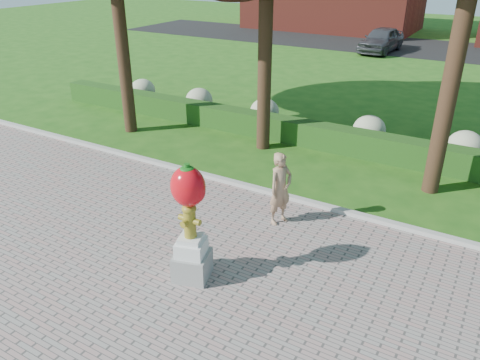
{
  "coord_description": "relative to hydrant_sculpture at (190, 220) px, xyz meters",
  "views": [
    {
      "loc": [
        4.8,
        -7.13,
        5.92
      ],
      "look_at": [
        0.03,
        1.0,
        1.35
      ],
      "focal_mm": 35.0,
      "sensor_mm": 36.0,
      "label": 1
    }
  ],
  "objects": [
    {
      "name": "hydrangea_row",
      "position": [
        0.47,
        9.0,
        -0.81
      ],
      "size": [
        20.1,
        1.1,
        0.99
      ],
      "color": "#9BA47D",
      "rests_on": "ground"
    },
    {
      "name": "ground",
      "position": [
        -0.1,
        1.0,
        -1.36
      ],
      "size": [
        100.0,
        100.0,
        0.0
      ],
      "primitive_type": "plane",
      "color": "#205314",
      "rests_on": "ground"
    },
    {
      "name": "curb",
      "position": [
        -0.1,
        4.0,
        -1.28
      ],
      "size": [
        40.0,
        0.18,
        0.15
      ],
      "primitive_type": "cube",
      "color": "#ADADA5",
      "rests_on": "ground"
    },
    {
      "name": "lawn_hedge",
      "position": [
        -0.1,
        8.0,
        -0.96
      ],
      "size": [
        24.0,
        0.7,
        0.8
      ],
      "primitive_type": "cube",
      "color": "#1E4212",
      "rests_on": "ground"
    },
    {
      "name": "woman",
      "position": [
        0.56,
        2.82,
        -0.42
      ],
      "size": [
        0.63,
        0.76,
        1.79
      ],
      "primitive_type": "imported",
      "rotation": [
        0.0,
        0.0,
        1.21
      ],
      "color": "#A47D5D",
      "rests_on": "walkway"
    },
    {
      "name": "parked_car",
      "position": [
        -3.33,
        26.01,
        -0.54
      ],
      "size": [
        2.24,
        4.8,
        1.59
      ],
      "primitive_type": "imported",
      "rotation": [
        0.0,
        0.0,
        -0.08
      ],
      "color": "#3B3C42",
      "rests_on": "street"
    },
    {
      "name": "street",
      "position": [
        -0.1,
        29.0,
        -1.35
      ],
      "size": [
        50.0,
        8.0,
        0.02
      ],
      "primitive_type": "cube",
      "color": "black",
      "rests_on": "ground"
    },
    {
      "name": "hydrant_sculpture",
      "position": [
        0.0,
        0.0,
        0.0
      ],
      "size": [
        0.84,
        0.84,
        2.49
      ],
      "rotation": [
        0.0,
        0.0,
        0.29
      ],
      "color": "gray",
      "rests_on": "walkway"
    }
  ]
}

